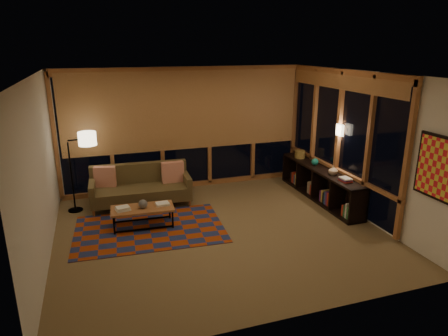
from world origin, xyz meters
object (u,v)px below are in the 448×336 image
object	(u,v)px
floor_lamp	(71,173)
bookshelf	(320,184)
sofa	(141,187)
coffee_table	(143,217)

from	to	relation	value
floor_lamp	bookshelf	world-z (taller)	floor_lamp
floor_lamp	bookshelf	bearing A→B (deg)	-20.84
floor_lamp	bookshelf	size ratio (longest dim) A/B	0.58
sofa	floor_lamp	bearing A→B (deg)	176.48
bookshelf	coffee_table	bearing A→B (deg)	-176.80
floor_lamp	coffee_table	bearing A→B (deg)	-54.30
sofa	bookshelf	bearing A→B (deg)	-10.03
floor_lamp	sofa	bearing A→B (deg)	-16.01
sofa	floor_lamp	size ratio (longest dim) A/B	1.26
coffee_table	bookshelf	xyz separation A→B (m)	(3.73, 0.21, 0.15)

